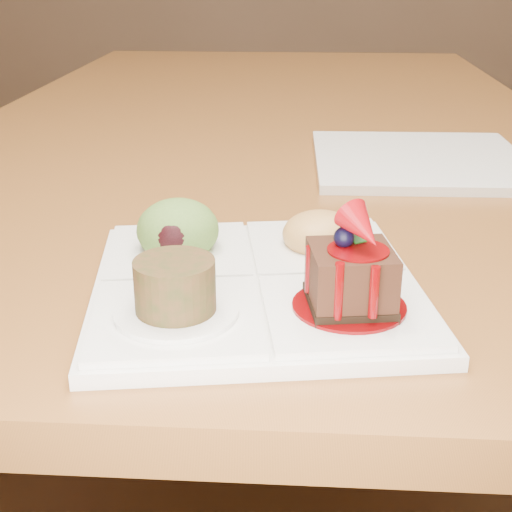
{
  "coord_description": "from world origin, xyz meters",
  "views": [
    {
      "loc": [
        0.06,
        -1.25,
        1.01
      ],
      "look_at": [
        0.02,
        -0.71,
        0.79
      ],
      "focal_mm": 50.0,
      "sensor_mm": 36.0,
      "label": 1
    }
  ],
  "objects": [
    {
      "name": "ground",
      "position": [
        0.0,
        0.0,
        0.0
      ],
      "size": [
        6.0,
        6.0,
        0.0
      ],
      "primitive_type": "plane",
      "color": "#4F2A16"
    },
    {
      "name": "sampler_plate",
      "position": [
        0.02,
        -0.71,
        0.77
      ],
      "size": [
        0.3,
        0.3,
        0.1
      ],
      "rotation": [
        0.0,
        0.0,
        0.15
      ],
      "color": "white",
      "rests_on": "dining_table"
    },
    {
      "name": "dining_table",
      "position": [
        0.0,
        0.0,
        0.68
      ],
      "size": [
        1.0,
        1.8,
        0.75
      ],
      "color": "brown",
      "rests_on": "ground"
    },
    {
      "name": "second_plate",
      "position": [
        0.22,
        -0.3,
        0.76
      ],
      "size": [
        0.29,
        0.29,
        0.01
      ],
      "primitive_type": "cube",
      "rotation": [
        0.0,
        0.0,
        0.02
      ],
      "color": "white",
      "rests_on": "dining_table"
    }
  ]
}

